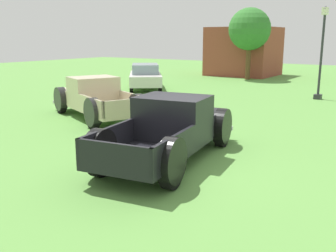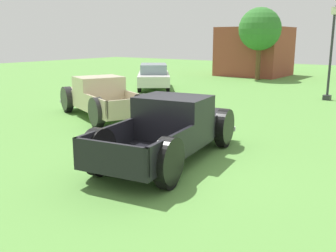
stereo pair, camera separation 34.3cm
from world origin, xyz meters
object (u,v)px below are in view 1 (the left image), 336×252
object	(u,v)px
trash_can	(100,91)
oak_tree_east	(250,29)
lamp_post_near	(322,51)
sedan_distant_a	(145,76)
pickup_truck_foreground	(174,128)
pickup_truck_behind_left	(93,98)

from	to	relation	value
trash_can	oak_tree_east	distance (m)	14.31
lamp_post_near	sedan_distant_a	bearing A→B (deg)	-170.63
lamp_post_near	trash_can	distance (m)	11.31
pickup_truck_foreground	trash_can	world-z (taller)	pickup_truck_foreground
pickup_truck_behind_left	lamp_post_near	bearing A→B (deg)	56.42
pickup_truck_foreground	pickup_truck_behind_left	size ratio (longest dim) A/B	1.00
lamp_post_near	oak_tree_east	bearing A→B (deg)	133.55
pickup_truck_foreground	oak_tree_east	xyz separation A→B (m)	(-5.97, 19.53, 2.92)
pickup_truck_behind_left	trash_can	distance (m)	4.00
trash_can	pickup_truck_foreground	bearing A→B (deg)	-35.29
lamp_post_near	oak_tree_east	distance (m)	9.97
sedan_distant_a	pickup_truck_foreground	bearing A→B (deg)	-49.83
pickup_truck_foreground	pickup_truck_behind_left	xyz separation A→B (m)	(-5.59, 2.68, -0.01)
lamp_post_near	trash_can	xyz separation A→B (m)	(-8.97, -6.61, -1.94)
pickup_truck_foreground	oak_tree_east	distance (m)	20.63
pickup_truck_behind_left	sedan_distant_a	world-z (taller)	pickup_truck_behind_left
lamp_post_near	trash_can	size ratio (longest dim) A/B	4.86
pickup_truck_behind_left	lamp_post_near	xyz separation A→B (m)	(6.43, 9.68, 1.66)
pickup_truck_behind_left	pickup_truck_foreground	bearing A→B (deg)	-25.63
oak_tree_east	lamp_post_near	bearing A→B (deg)	-46.45
pickup_truck_behind_left	sedan_distant_a	bearing A→B (deg)	113.32
pickup_truck_foreground	pickup_truck_behind_left	distance (m)	6.20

